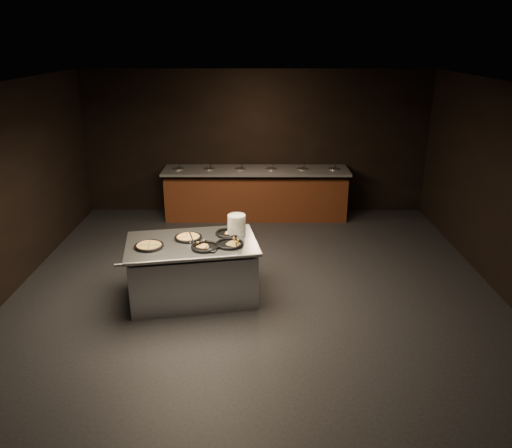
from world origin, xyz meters
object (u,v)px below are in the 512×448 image
object	(u,v)px
serving_counter	(193,271)
plate_stack	(237,225)
pan_cheese_whole	(188,237)
pan_veggie_whole	(149,246)

from	to	relation	value
serving_counter	plate_stack	xyz separation A→B (m)	(0.61, 0.30, 0.58)
plate_stack	pan_cheese_whole	world-z (taller)	plate_stack
plate_stack	pan_veggie_whole	bearing A→B (deg)	-158.01
serving_counter	plate_stack	size ratio (longest dim) A/B	6.78
pan_veggie_whole	serving_counter	bearing A→B (deg)	17.24
serving_counter	pan_veggie_whole	xyz separation A→B (m)	(-0.55, -0.17, 0.46)
plate_stack	serving_counter	bearing A→B (deg)	-154.01
pan_cheese_whole	plate_stack	bearing A→B (deg)	13.97
plate_stack	pan_veggie_whole	world-z (taller)	plate_stack
serving_counter	pan_cheese_whole	xyz separation A→B (m)	(-0.06, 0.13, 0.46)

